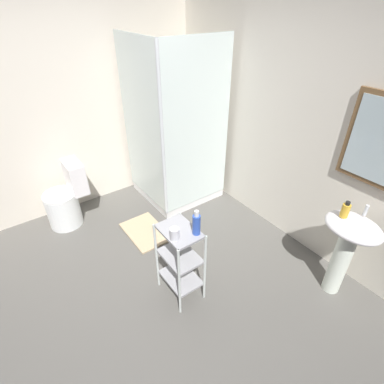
% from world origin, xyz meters
% --- Properties ---
extents(ground_plane, '(4.20, 4.20, 0.02)m').
position_xyz_m(ground_plane, '(0.00, 0.00, -0.01)').
color(ground_plane, '#56534F').
extents(wall_back, '(4.20, 0.14, 2.50)m').
position_xyz_m(wall_back, '(0.01, 1.85, 1.25)').
color(wall_back, silver).
rests_on(wall_back, ground_plane).
extents(wall_left, '(0.10, 4.20, 2.50)m').
position_xyz_m(wall_left, '(-1.85, 0.00, 1.25)').
color(wall_left, silver).
rests_on(wall_left, ground_plane).
extents(shower_stall, '(0.92, 0.92, 2.00)m').
position_xyz_m(shower_stall, '(-1.19, 1.18, 0.46)').
color(shower_stall, white).
rests_on(shower_stall, ground_plane).
extents(pedestal_sink, '(0.46, 0.37, 0.81)m').
position_xyz_m(pedestal_sink, '(0.94, 1.52, 0.58)').
color(pedestal_sink, white).
rests_on(pedestal_sink, ground_plane).
extents(sink_faucet, '(0.03, 0.03, 0.10)m').
position_xyz_m(sink_faucet, '(0.94, 1.64, 0.86)').
color(sink_faucet, silver).
rests_on(sink_faucet, pedestal_sink).
extents(toilet, '(0.37, 0.49, 0.76)m').
position_xyz_m(toilet, '(-1.48, -0.14, 0.31)').
color(toilet, white).
rests_on(toilet, ground_plane).
extents(storage_cart, '(0.38, 0.28, 0.74)m').
position_xyz_m(storage_cart, '(0.14, 0.37, 0.44)').
color(storage_cart, silver).
rests_on(storage_cart, ground_plane).
extents(hand_soap_bottle, '(0.06, 0.06, 0.14)m').
position_xyz_m(hand_soap_bottle, '(0.84, 1.49, 0.87)').
color(hand_soap_bottle, gold).
rests_on(hand_soap_bottle, pedestal_sink).
extents(shampoo_bottle_blue, '(0.06, 0.06, 0.22)m').
position_xyz_m(shampoo_bottle_blue, '(0.25, 0.46, 0.84)').
color(shampoo_bottle_blue, blue).
rests_on(shampoo_bottle_blue, storage_cart).
extents(rinse_cup, '(0.07, 0.07, 0.10)m').
position_xyz_m(rinse_cup, '(0.20, 0.28, 0.79)').
color(rinse_cup, silver).
rests_on(rinse_cup, storage_cart).
extents(bath_mat, '(0.60, 0.40, 0.02)m').
position_xyz_m(bath_mat, '(-0.78, 0.49, 0.01)').
color(bath_mat, tan).
rests_on(bath_mat, ground_plane).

